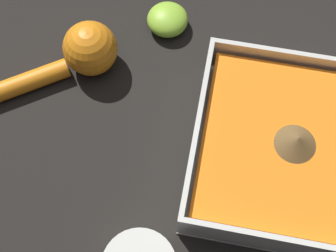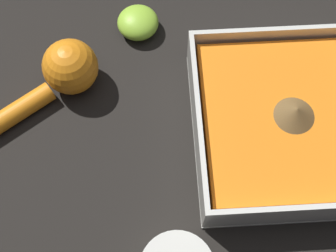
{
  "view_description": "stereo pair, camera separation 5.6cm",
  "coord_description": "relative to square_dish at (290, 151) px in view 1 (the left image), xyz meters",
  "views": [
    {
      "loc": [
        0.21,
        -0.11,
        0.54
      ],
      "look_at": [
        -0.02,
        -0.16,
        0.03
      ],
      "focal_mm": 50.0,
      "sensor_mm": 36.0,
      "label": 1
    },
    {
      "loc": [
        0.21,
        -0.17,
        0.54
      ],
      "look_at": [
        -0.02,
        -0.16,
        0.03
      ],
      "focal_mm": 50.0,
      "sensor_mm": 36.0,
      "label": 2
    }
  ],
  "objects": [
    {
      "name": "ground_plane",
      "position": [
        0.01,
        0.01,
        -0.03
      ],
      "size": [
        4.0,
        4.0,
        0.0
      ],
      "primitive_type": "plane",
      "color": "black"
    },
    {
      "name": "square_dish",
      "position": [
        0.0,
        0.0,
        0.0
      ],
      "size": [
        0.23,
        0.23,
        0.07
      ],
      "color": "silver",
      "rests_on": "ground_plane"
    },
    {
      "name": "lemon_squeezer",
      "position": [
        -0.08,
        -0.29,
        0.0
      ],
      "size": [
        0.15,
        0.2,
        0.07
      ],
      "rotation": [
        0.0,
        0.0,
        2.17
      ],
      "color": "orange",
      "rests_on": "ground_plane"
    },
    {
      "name": "lemon_half",
      "position": [
        -0.17,
        -0.18,
        -0.01
      ],
      "size": [
        0.06,
        0.06,
        0.03
      ],
      "color": "#93CC38",
      "rests_on": "ground_plane"
    }
  ]
}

